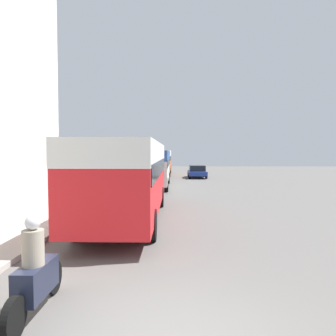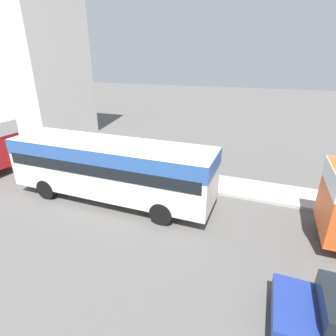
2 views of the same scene
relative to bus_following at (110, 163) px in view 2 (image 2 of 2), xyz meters
The scene contains 3 objects.
building_midblock 15.46m from the bus_following, 121.43° to the right, with size 6.56×8.08×13.13m.
bus_following is the anchor object (origin of this frame).
pedestrian_walking_away 5.40m from the bus_following, 137.21° to the left, with size 0.35×0.35×1.77m.
Camera 2 is at (7.97, 27.89, 6.46)m, focal length 28.00 mm.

